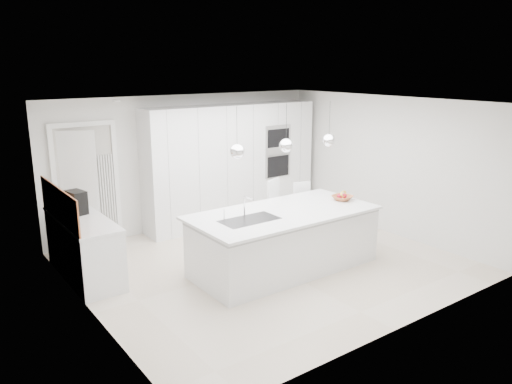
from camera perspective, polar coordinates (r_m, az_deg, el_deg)
floor at (r=7.92m, az=1.29°, el=-8.18°), size 5.50×5.50×0.00m
wall_back at (r=9.59m, az=-7.77°, el=3.52°), size 5.50×0.00×5.50m
wall_left at (r=6.31m, az=-18.98°, el=-2.88°), size 0.00×5.00×5.00m
ceiling at (r=7.33m, az=1.40°, el=10.18°), size 5.50×5.50×0.00m
tall_cabinets at (r=9.75m, az=-2.76°, el=3.22°), size 3.60×0.60×2.30m
oven_stack at (r=9.99m, az=2.54°, el=4.66°), size 0.62×0.04×1.05m
doorway_frame at (r=8.87m, az=-18.75°, el=0.51°), size 1.11×0.08×2.13m
hallway_door at (r=8.77m, az=-20.19°, el=0.09°), size 0.76×0.38×2.00m
radiator at (r=9.00m, az=-16.71°, el=-0.29°), size 0.32×0.04×1.40m
left_base_cabinets at (r=7.74m, az=-19.05°, el=-6.13°), size 0.60×1.80×0.86m
left_worktop at (r=7.60m, az=-19.33°, el=-2.94°), size 0.62×1.82×0.04m
oak_backsplash at (r=7.45m, az=-21.61°, el=-1.31°), size 0.02×1.80×0.50m
island_base at (r=7.60m, az=3.29°, el=-5.70°), size 2.80×1.20×0.86m
island_worktop at (r=7.49m, az=3.09°, el=-2.37°), size 2.84×1.40×0.04m
island_sink at (r=7.10m, az=-0.75°, el=-3.82°), size 0.84×0.44×0.18m
island_tap at (r=7.21m, az=-1.35°, el=-1.61°), size 0.02×0.02×0.30m
pendant_left at (r=6.72m, az=-2.17°, el=4.64°), size 0.20×0.20×0.20m
pendant_mid at (r=7.23m, az=3.45°, el=5.31°), size 0.20×0.20×0.20m
pendant_right at (r=7.79m, az=8.32°, el=5.84°), size 0.20×0.20×0.20m
fruit_bowl at (r=8.19m, az=9.83°, el=-0.66°), size 0.36×0.36×0.08m
espresso_machine at (r=7.78m, az=-19.84°, el=-1.12°), size 0.27×0.36×0.34m
bar_stool_left at (r=8.61m, az=2.55°, el=-2.37°), size 0.52×0.61×1.11m
bar_stool_right at (r=8.84m, az=5.76°, el=-2.29°), size 0.44×0.54×1.02m
apple_a at (r=8.14m, az=9.52°, el=-0.50°), size 0.09×0.09×0.09m
apple_b at (r=8.20m, az=10.09°, el=-0.44°), size 0.08×0.08×0.08m
banana_bunch at (r=8.17m, az=9.96°, el=-0.20°), size 0.22×0.16×0.20m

